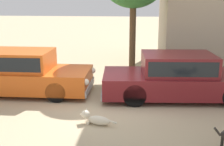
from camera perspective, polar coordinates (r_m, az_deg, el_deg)
The scene contains 4 objects.
ground_plane at distance 8.48m, azimuth -0.67°, elevation -6.22°, with size 80.00×80.00×0.00m, color tan.
parked_sedan_nearest at distance 9.75m, azimuth -17.53°, elevation 0.17°, with size 4.58×1.82×1.40m.
parked_sedan_second at distance 9.08m, azimuth 13.02°, elevation -0.62°, with size 4.89×2.15×1.39m.
stray_dog_spotted at distance 7.17m, azimuth -3.45°, elevation -9.02°, with size 0.98×0.35×0.37m.
Camera 1 is at (0.88, -7.87, 3.04)m, focal length 46.03 mm.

